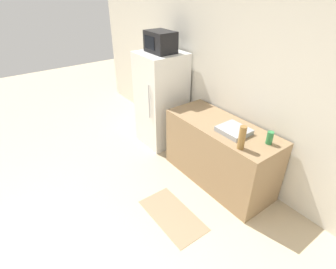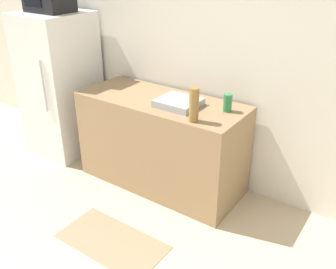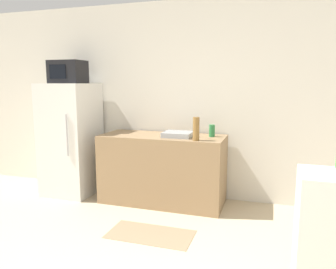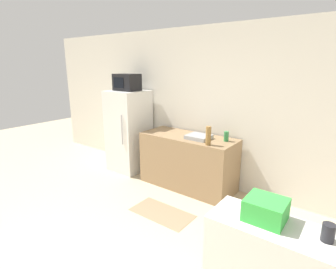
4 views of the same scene
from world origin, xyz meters
name	(u,v)px [view 1 (image 1 of 4)]	position (x,y,z in m)	size (l,w,h in m)	color
wall_back	(258,91)	(0.00, 3.11, 1.30)	(8.00, 0.06, 2.60)	silver
refrigerator	(161,100)	(-1.50, 2.70, 0.77)	(0.66, 0.70, 1.53)	white
microwave	(160,42)	(-1.50, 2.70, 1.68)	(0.45, 0.33, 0.30)	black
counter	(219,153)	(-0.16, 2.73, 0.44)	(1.57, 0.65, 0.88)	#937551
sink_basin	(234,130)	(0.05, 2.69, 0.91)	(0.35, 0.32, 0.06)	#9EA3A8
bottle_tall	(242,138)	(0.33, 2.49, 1.02)	(0.08, 0.08, 0.27)	olive
bottle_short	(270,138)	(0.45, 2.82, 0.95)	(0.07, 0.07, 0.15)	#2D7F42
kitchen_rug	(173,215)	(0.02, 1.80, 0.00)	(0.88, 0.45, 0.01)	#937A5B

